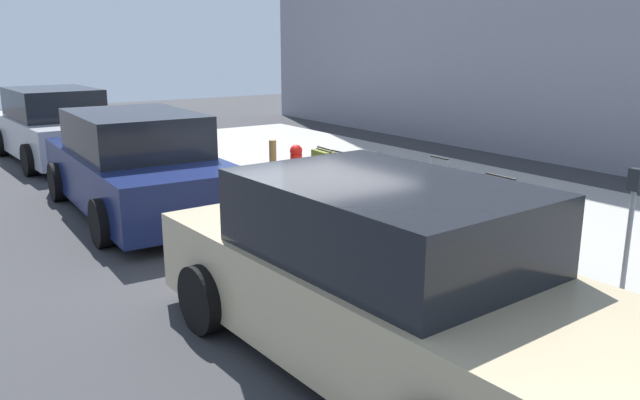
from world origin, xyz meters
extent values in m
plane|color=#333335|center=(0.00, 0.00, 0.00)|extent=(40.00, 40.00, 0.00)
cube|color=#9E9B93|center=(0.00, -2.50, 0.07)|extent=(18.00, 5.00, 0.14)
cube|color=navy|center=(-3.56, -0.71, 0.40)|extent=(0.38, 0.20, 0.53)
cube|color=black|center=(-3.56, -0.71, 0.40)|extent=(0.38, 0.04, 0.54)
cylinder|color=gray|center=(-3.71, -0.70, 0.77)|extent=(0.02, 0.02, 0.20)
cylinder|color=gray|center=(-3.40, -0.71, 0.77)|extent=(0.02, 0.02, 0.20)
cylinder|color=black|center=(-3.56, -0.71, 0.87)|extent=(0.31, 0.03, 0.02)
cylinder|color=black|center=(-3.72, -0.70, 0.16)|extent=(0.04, 0.02, 0.04)
cylinder|color=black|center=(-3.40, -0.71, 0.16)|extent=(0.04, 0.02, 0.04)
cube|color=#59601E|center=(-3.02, -0.61, 0.49)|extent=(0.50, 0.22, 0.70)
cube|color=black|center=(-3.02, -0.61, 0.49)|extent=(0.50, 0.05, 0.72)
cylinder|color=gray|center=(-3.24, -0.60, 0.99)|extent=(0.02, 0.02, 0.28)
cylinder|color=gray|center=(-2.81, -0.61, 0.99)|extent=(0.02, 0.02, 0.28)
cylinder|color=black|center=(-3.02, -0.61, 1.13)|extent=(0.43, 0.04, 0.02)
cylinder|color=black|center=(-3.24, -0.60, 0.16)|extent=(0.04, 0.02, 0.04)
cylinder|color=black|center=(-2.80, -0.61, 0.16)|extent=(0.04, 0.02, 0.04)
cube|color=red|center=(-2.48, -0.59, 0.46)|extent=(0.40, 0.23, 0.65)
cube|color=black|center=(-2.48, -0.59, 0.46)|extent=(0.39, 0.07, 0.66)
cylinder|color=gray|center=(-2.64, -0.61, 0.81)|extent=(0.02, 0.02, 0.04)
cylinder|color=gray|center=(-2.32, -0.58, 0.81)|extent=(0.02, 0.02, 0.04)
cylinder|color=black|center=(-2.48, -0.59, 0.83)|extent=(0.32, 0.05, 0.02)
cylinder|color=black|center=(-2.65, -0.61, 0.16)|extent=(0.05, 0.02, 0.04)
cylinder|color=black|center=(-2.31, -0.58, 0.16)|extent=(0.05, 0.02, 0.04)
cube|color=#9EA0A8|center=(-2.00, -0.67, 0.51)|extent=(0.37, 0.25, 0.74)
cube|color=black|center=(-2.00, -0.67, 0.51)|extent=(0.38, 0.05, 0.76)
cylinder|color=gray|center=(-2.16, -0.67, 1.03)|extent=(0.02, 0.02, 0.30)
cylinder|color=gray|center=(-1.85, -0.67, 1.03)|extent=(0.02, 0.02, 0.30)
cylinder|color=black|center=(-2.00, -0.67, 1.18)|extent=(0.31, 0.03, 0.02)
cylinder|color=black|center=(-2.16, -0.67, 0.16)|extent=(0.04, 0.02, 0.04)
cylinder|color=black|center=(-1.84, -0.67, 0.16)|extent=(0.04, 0.02, 0.04)
cube|color=black|center=(-1.51, -0.60, 0.41)|extent=(0.42, 0.26, 0.54)
cube|color=black|center=(-1.51, -0.60, 0.41)|extent=(0.42, 0.05, 0.55)
cylinder|color=gray|center=(-1.68, -0.60, 0.82)|extent=(0.02, 0.02, 0.27)
cylinder|color=gray|center=(-1.33, -0.60, 0.82)|extent=(0.02, 0.02, 0.27)
cylinder|color=black|center=(-1.51, -0.60, 0.95)|extent=(0.36, 0.03, 0.02)
cylinder|color=black|center=(-1.69, -0.60, 0.16)|extent=(0.04, 0.02, 0.04)
cylinder|color=black|center=(-1.32, -0.60, 0.16)|extent=(0.04, 0.02, 0.04)
cube|color=maroon|center=(-1.00, -0.63, 0.45)|extent=(0.40, 0.25, 0.63)
cube|color=black|center=(-1.00, -0.63, 0.45)|extent=(0.40, 0.06, 0.64)
cylinder|color=gray|center=(-1.17, -0.62, 0.92)|extent=(0.02, 0.02, 0.31)
cylinder|color=gray|center=(-0.84, -0.64, 0.92)|extent=(0.02, 0.02, 0.31)
cylinder|color=black|center=(-1.00, -0.63, 1.08)|extent=(0.33, 0.04, 0.02)
cylinder|color=black|center=(-1.17, -0.62, 0.16)|extent=(0.04, 0.02, 0.04)
cylinder|color=black|center=(-0.83, -0.64, 0.16)|extent=(0.04, 0.02, 0.04)
cube|color=#0F606B|center=(-0.50, -0.60, 0.51)|extent=(0.42, 0.24, 0.74)
cube|color=black|center=(-0.50, -0.60, 0.51)|extent=(0.42, 0.07, 0.76)
cylinder|color=gray|center=(-0.67, -0.59, 0.90)|extent=(0.02, 0.02, 0.04)
cylinder|color=gray|center=(-0.33, -0.61, 0.90)|extent=(0.02, 0.02, 0.04)
cylinder|color=black|center=(-0.50, -0.60, 0.92)|extent=(0.35, 0.05, 0.02)
cylinder|color=black|center=(-0.68, -0.59, 0.16)|extent=(0.05, 0.02, 0.04)
cylinder|color=black|center=(-0.32, -0.61, 0.16)|extent=(0.05, 0.02, 0.04)
cube|color=navy|center=(0.01, -0.58, 0.41)|extent=(0.42, 0.28, 0.55)
cube|color=black|center=(0.01, -0.58, 0.41)|extent=(0.42, 0.07, 0.56)
cylinder|color=gray|center=(-0.16, -0.60, 0.83)|extent=(0.02, 0.02, 0.29)
cylinder|color=gray|center=(0.18, -0.57, 0.83)|extent=(0.02, 0.02, 0.29)
cylinder|color=black|center=(0.01, -0.58, 0.98)|extent=(0.35, 0.05, 0.02)
cylinder|color=black|center=(-0.17, -0.60, 0.16)|extent=(0.05, 0.02, 0.04)
cylinder|color=black|center=(0.19, -0.57, 0.16)|extent=(0.05, 0.02, 0.04)
cube|color=#59601E|center=(0.54, -0.68, 0.52)|extent=(0.46, 0.25, 0.77)
cube|color=black|center=(0.54, -0.68, 0.52)|extent=(0.46, 0.08, 0.79)
cylinder|color=gray|center=(0.35, -0.66, 0.93)|extent=(0.02, 0.02, 0.04)
cylinder|color=gray|center=(0.73, -0.69, 0.93)|extent=(0.02, 0.02, 0.04)
cylinder|color=black|center=(0.54, -0.68, 0.95)|extent=(0.39, 0.06, 0.02)
cylinder|color=black|center=(0.34, -0.66, 0.16)|extent=(0.05, 0.02, 0.04)
cylinder|color=black|center=(0.73, -0.70, 0.16)|extent=(0.05, 0.02, 0.04)
cylinder|color=red|center=(1.31, -0.65, 0.45)|extent=(0.20, 0.20, 0.61)
sphere|color=red|center=(1.31, -0.65, 0.80)|extent=(0.21, 0.21, 0.21)
cylinder|color=red|center=(1.46, -0.65, 0.48)|extent=(0.09, 0.10, 0.09)
cylinder|color=red|center=(1.16, -0.65, 0.48)|extent=(0.09, 0.10, 0.09)
cylinder|color=brown|center=(1.83, -0.50, 0.54)|extent=(0.13, 0.13, 0.79)
cylinder|color=slate|center=(-4.40, -0.90, 0.67)|extent=(0.05, 0.05, 1.05)
cube|color=#1E2328|center=(-4.40, -0.90, 1.30)|extent=(0.12, 0.09, 0.22)
cube|color=tan|center=(-3.93, 1.88, 0.56)|extent=(4.67, 1.94, 0.76)
cube|color=black|center=(-3.93, 1.88, 1.25)|extent=(2.46, 1.70, 0.62)
cylinder|color=black|center=(-2.55, 2.82, 0.32)|extent=(0.65, 0.25, 0.64)
cylinder|color=black|center=(-2.47, 1.07, 0.32)|extent=(0.65, 0.25, 0.64)
cylinder|color=black|center=(-5.32, 0.94, 0.32)|extent=(0.65, 0.25, 0.64)
cube|color=#141E4C|center=(1.90, 1.88, 0.56)|extent=(4.73, 1.98, 0.76)
cube|color=black|center=(1.90, 1.88, 1.25)|extent=(2.48, 1.75, 0.62)
cylinder|color=black|center=(3.38, 2.74, 0.32)|extent=(0.65, 0.24, 0.64)
cylinder|color=black|center=(3.31, 0.92, 0.32)|extent=(0.65, 0.24, 0.64)
cylinder|color=black|center=(0.49, 2.85, 0.32)|extent=(0.65, 0.24, 0.64)
cylinder|color=black|center=(0.42, 1.03, 0.32)|extent=(0.65, 0.24, 0.64)
cube|color=#B2B5BA|center=(7.22, 1.88, 0.57)|extent=(4.53, 1.94, 0.78)
cube|color=black|center=(7.22, 1.88, 1.28)|extent=(2.38, 1.71, 0.64)
cylinder|color=black|center=(8.57, 2.83, 0.32)|extent=(0.65, 0.24, 0.64)
cylinder|color=black|center=(8.64, 1.05, 0.32)|extent=(0.65, 0.24, 0.64)
cylinder|color=black|center=(5.80, 2.72, 0.32)|extent=(0.65, 0.24, 0.64)
cylinder|color=black|center=(5.87, 0.94, 0.32)|extent=(0.65, 0.24, 0.64)
camera|label=1|loc=(-7.56, 5.01, 2.61)|focal=35.52mm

